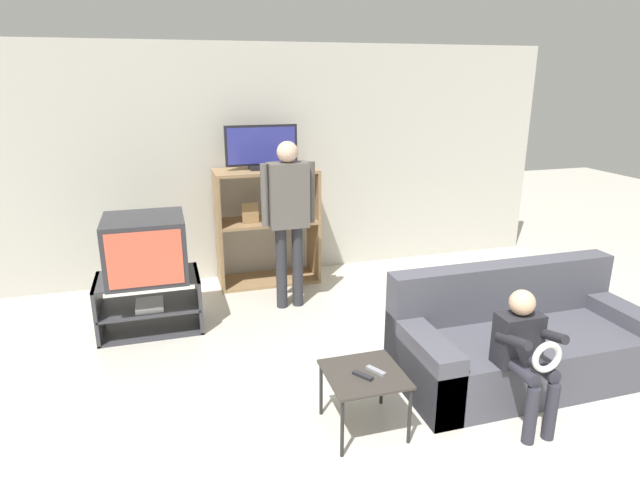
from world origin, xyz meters
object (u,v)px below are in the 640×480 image
at_px(person_standing_adult, 288,209).
at_px(person_seated_child, 525,349).
at_px(remote_control_white, 376,371).
at_px(couch, 519,342).
at_px(snack_table, 364,379).
at_px(remote_control_black, 363,375).
at_px(television_flat, 262,148).
at_px(television_main, 146,248).
at_px(tv_stand, 150,303).
at_px(media_shelf, 267,226).

relative_size(person_standing_adult, person_seated_child, 1.81).
relative_size(remote_control_white, couch, 0.07).
bearing_deg(person_standing_adult, snack_table, -89.93).
bearing_deg(remote_control_black, television_flat, 58.29).
distance_m(remote_control_white, couch, 1.36).
bearing_deg(remote_control_black, television_main, 90.66).
xyz_separation_m(tv_stand, person_standing_adult, (1.35, 0.14, 0.76)).
distance_m(tv_stand, remote_control_white, 2.42).
height_order(television_flat, couch, television_flat).
distance_m(tv_stand, couch, 3.21).
distance_m(media_shelf, remote_control_black, 2.87).
relative_size(couch, person_standing_adult, 1.16).
bearing_deg(snack_table, person_seated_child, -12.14).
distance_m(tv_stand, remote_control_black, 2.38).
bearing_deg(snack_table, tv_stand, 125.12).
height_order(television_flat, person_seated_child, television_flat).
relative_size(remote_control_white, person_standing_adult, 0.09).
relative_size(television_flat, couch, 0.40).
bearing_deg(remote_control_white, person_seated_child, -41.06).
relative_size(tv_stand, media_shelf, 0.71).
height_order(television_flat, snack_table, television_flat).
height_order(snack_table, person_standing_adult, person_standing_adult).
bearing_deg(tv_stand, couch, -30.87).
height_order(media_shelf, remote_control_black, media_shelf).
distance_m(tv_stand, television_main, 0.54).
height_order(tv_stand, remote_control_white, tv_stand).
distance_m(television_main, media_shelf, 1.56).
distance_m(remote_control_black, remote_control_white, 0.11).
distance_m(television_main, person_seated_child, 3.20).
height_order(television_flat, person_standing_adult, television_flat).
xyz_separation_m(media_shelf, couch, (1.47, -2.53, -0.38)).
distance_m(snack_table, remote_control_black, 0.07).
bearing_deg(couch, person_standing_adult, 128.07).
xyz_separation_m(television_main, remote_control_black, (1.31, -1.95, -0.37)).
bearing_deg(media_shelf, tv_stand, -145.26).
relative_size(media_shelf, television_flat, 1.65).
bearing_deg(person_standing_adult, couch, -51.93).
distance_m(television_flat, snack_table, 3.06).
bearing_deg(snack_table, television_flat, 92.14).
distance_m(remote_control_black, person_standing_adult, 2.19).
xyz_separation_m(tv_stand, couch, (2.75, -1.65, 0.02)).
xyz_separation_m(tv_stand, television_main, (0.01, -0.02, 0.54)).
bearing_deg(person_standing_adult, person_seated_child, -65.60).
bearing_deg(television_main, tv_stand, 128.63).
relative_size(television_main, person_seated_child, 0.75).
height_order(television_main, television_flat, television_flat).
distance_m(couch, person_standing_adult, 2.39).
height_order(snack_table, remote_control_white, remote_control_white).
xyz_separation_m(media_shelf, television_flat, (-0.03, 0.03, 0.85)).
height_order(snack_table, person_seated_child, person_seated_child).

